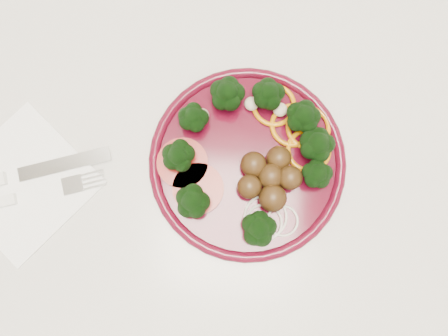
{
  "coord_description": "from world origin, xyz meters",
  "views": [
    {
      "loc": [
        0.03,
        1.62,
        1.47
      ],
      "look_at": [
        0.03,
        1.71,
        0.92
      ],
      "focal_mm": 35.0,
      "sensor_mm": 36.0,
      "label": 1
    }
  ],
  "objects_px": {
    "plate": "(250,159)",
    "knife": "(1,179)",
    "napkin": "(23,183)",
    "fork": "(2,202)"
  },
  "relations": [
    {
      "from": "plate",
      "to": "knife",
      "type": "distance_m",
      "value": 0.33
    },
    {
      "from": "knife",
      "to": "fork",
      "type": "relative_size",
      "value": 1.13
    },
    {
      "from": "napkin",
      "to": "knife",
      "type": "relative_size",
      "value": 0.7
    },
    {
      "from": "napkin",
      "to": "plate",
      "type": "bearing_deg",
      "value": 7.87
    },
    {
      "from": "plate",
      "to": "napkin",
      "type": "height_order",
      "value": "plate"
    },
    {
      "from": "napkin",
      "to": "fork",
      "type": "height_order",
      "value": "fork"
    },
    {
      "from": "napkin",
      "to": "knife",
      "type": "height_order",
      "value": "knife"
    },
    {
      "from": "plate",
      "to": "knife",
      "type": "height_order",
      "value": "plate"
    },
    {
      "from": "plate",
      "to": "fork",
      "type": "xyz_separation_m",
      "value": [
        -0.32,
        -0.07,
        -0.01
      ]
    },
    {
      "from": "knife",
      "to": "napkin",
      "type": "bearing_deg",
      "value": -22.66
    }
  ]
}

